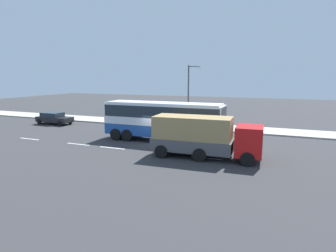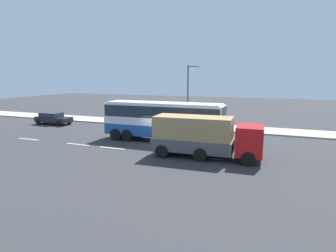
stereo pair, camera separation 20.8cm
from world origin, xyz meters
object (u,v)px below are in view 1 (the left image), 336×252
Objects in this scene: pedestrian_near_curb at (145,116)px; coach_bus at (163,117)px; cargo_truck at (204,136)px; street_lamp at (190,92)px; car_black_sedan at (54,118)px.

coach_bus is at bearing 159.19° from pedestrian_near_curb.
cargo_truck reaches higher than pedestrian_near_curb.
pedestrian_near_curb is 0.24× the size of street_lamp.
street_lamp is at bearing 110.14° from cargo_truck.
cargo_truck reaches higher than car_black_sedan.
car_black_sedan is at bearing 158.16° from cargo_truck.
car_black_sedan is 0.66× the size of street_lamp.
coach_bus is 2.40× the size of car_black_sedan.
coach_bus reaches higher than cargo_truck.
cargo_truck is 11.90m from street_lamp.
pedestrian_near_curb is (11.10, 3.38, 0.34)m from car_black_sedan.
street_lamp is (16.74, 3.31, 3.37)m from car_black_sedan.
coach_bus is at bearing -92.41° from street_lamp.
cargo_truck is 22.50m from car_black_sedan.
coach_bus is 1.58× the size of street_lamp.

